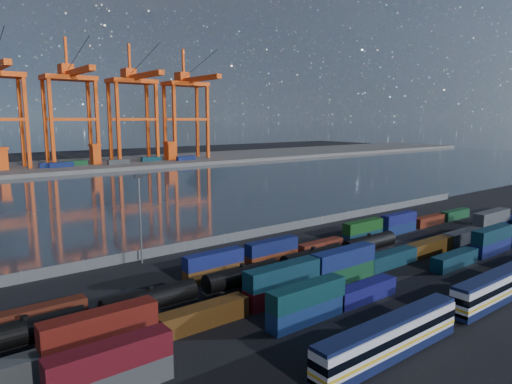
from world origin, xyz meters
TOP-DOWN VIEW (x-y plane):
  - ground at (0.00, 0.00)m, footprint 700.00×700.00m
  - harbor_water at (0.00, 105.00)m, footprint 700.00×700.00m
  - far_quay at (0.00, 210.00)m, footprint 700.00×70.00m
  - passenger_train at (3.40, -23.31)m, footprint 74.55×2.78m
  - container_row_south at (10.76, -10.78)m, footprint 127.99×2.47m
  - container_row_mid at (5.44, -3.46)m, footprint 141.71×2.61m
  - container_row_north at (-5.93, 10.48)m, footprint 139.74×2.22m
  - tanker_string at (-30.85, 3.66)m, footprint 91.29×2.96m
  - waterfront_fence at (-0.00, 28.00)m, footprint 160.12×0.12m
  - yard_light_mast at (-30.00, 26.00)m, footprint 1.60×0.40m
  - gantry_cranes at (-7.50, 203.16)m, footprint 201.69×51.24m
  - quay_containers at (-11.00, 195.46)m, footprint 172.58×10.99m
  - straddle_carriers at (-2.50, 200.00)m, footprint 140.00×7.00m

SIDE VIEW (x-z plane):
  - ground at x=0.00m, z-range 0.00..0.00m
  - harbor_water at x=0.00m, z-range 0.01..0.01m
  - far_quay at x=0.00m, z-range 0.00..2.00m
  - waterfront_fence at x=0.00m, z-range -0.10..2.10m
  - container_row_north at x=-5.93m, z-range -0.51..4.23m
  - tanker_string at x=-30.85m, z-range 0.01..4.25m
  - container_row_south at x=10.76m, z-range -0.44..4.82m
  - container_row_mid at x=5.44m, z-range -0.52..5.03m
  - passenger_train at x=3.40m, z-range 0.01..4.79m
  - quay_containers at x=-11.00m, z-range 2.00..4.60m
  - straddle_carriers at x=-2.50m, z-range 2.27..13.37m
  - yard_light_mast at x=-30.00m, z-range 1.00..17.60m
  - gantry_cranes at x=-7.50m, z-range 7.84..77.23m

